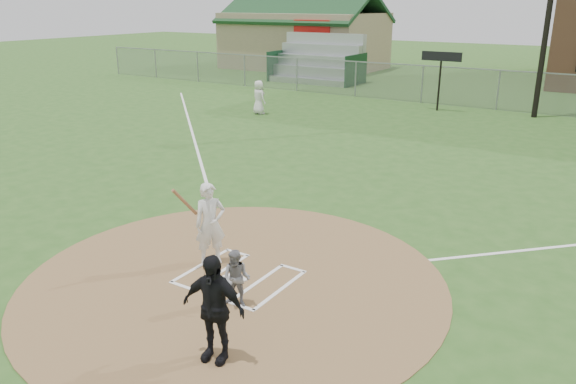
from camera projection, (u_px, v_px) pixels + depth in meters
The scene contains 13 objects.
ground at pixel (235, 281), 11.19m from camera, with size 140.00×140.00×0.00m, color #2B531C.
dirt_circle at pixel (235, 280), 11.19m from camera, with size 8.40×8.40×0.02m, color olive.
home_plate at pixel (232, 279), 11.19m from camera, with size 0.45×0.45×0.03m, color white.
foul_line_third at pixel (194, 137), 22.94m from camera, with size 0.10×24.00×0.01m, color white.
catcher at pixel (237, 279), 10.08m from camera, with size 0.53×0.41×1.09m, color slate.
umpire at pixel (213, 308), 8.47m from camera, with size 1.03×0.43×1.76m, color black.
ondeck_player at pixel (259, 97), 27.49m from camera, with size 0.80×0.52×1.64m, color white.
batters_boxes at pixel (239, 277), 11.31m from camera, with size 2.08×1.88×0.01m.
batter_at_plate at pixel (210, 224), 11.65m from camera, with size 0.75×1.09×1.78m.
outfield_fence at pixel (498, 90), 28.47m from camera, with size 56.08×0.08×2.03m.
bleachers at pixel (316, 58), 38.22m from camera, with size 6.08×3.20×3.20m.
clubhouse at pixel (304, 38), 45.92m from camera, with size 12.20×8.71×6.23m.
scoreboard_sign at pixel (441, 63), 27.85m from camera, with size 2.00×0.10×2.93m.
Camera 1 is at (6.26, -7.90, 5.29)m, focal length 35.00 mm.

